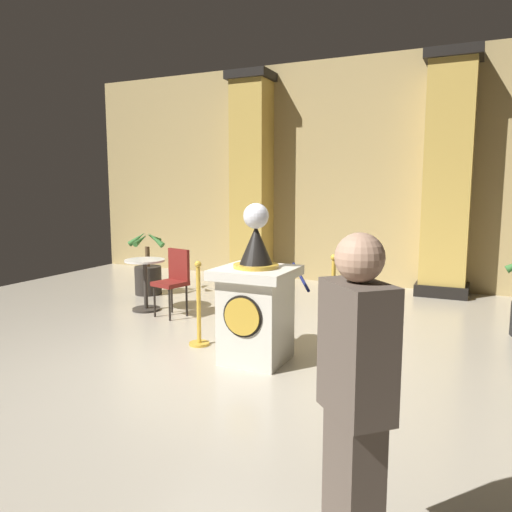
% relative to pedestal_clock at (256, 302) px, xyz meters
% --- Properties ---
extents(ground_plane, '(11.40, 11.40, 0.00)m').
position_rel_pedestal_clock_xyz_m(ground_plane, '(-0.28, -0.15, -0.64)').
color(ground_plane, '#B2A893').
extents(back_wall, '(11.40, 0.16, 4.20)m').
position_rel_pedestal_clock_xyz_m(back_wall, '(-0.28, 4.70, 1.45)').
color(back_wall, tan).
rests_on(back_wall, ground_plane).
extents(pedestal_clock, '(0.79, 0.79, 1.68)m').
position_rel_pedestal_clock_xyz_m(pedestal_clock, '(0.00, 0.00, 0.00)').
color(pedestal_clock, silver).
rests_on(pedestal_clock, ground_plane).
extents(stanchion_near, '(0.24, 0.24, 1.05)m').
position_rel_pedestal_clock_xyz_m(stanchion_near, '(0.53, 1.06, -0.28)').
color(stanchion_near, gold).
rests_on(stanchion_near, ground_plane).
extents(stanchion_far, '(0.24, 0.24, 1.00)m').
position_rel_pedestal_clock_xyz_m(stanchion_far, '(-0.83, 0.20, -0.30)').
color(stanchion_far, gold).
rests_on(stanchion_far, ground_plane).
extents(velvet_rope, '(1.15, 1.14, 0.22)m').
position_rel_pedestal_clock_xyz_m(velvet_rope, '(-0.15, 0.63, 0.14)').
color(velvet_rope, '#141947').
extents(column_left, '(0.84, 0.84, 4.03)m').
position_rel_pedestal_clock_xyz_m(column_left, '(-2.09, 4.37, 1.36)').
color(column_left, black).
rests_on(column_left, ground_plane).
extents(column_right, '(0.89, 0.89, 4.03)m').
position_rel_pedestal_clock_xyz_m(column_right, '(1.54, 4.37, 1.36)').
color(column_right, black).
rests_on(column_right, ground_plane).
extents(potted_palm_left, '(0.71, 0.72, 1.11)m').
position_rel_pedestal_clock_xyz_m(potted_palm_left, '(-3.08, 2.22, -0.31)').
color(potted_palm_left, '#2D2823').
rests_on(potted_palm_left, ground_plane).
extents(bystander_guest, '(0.41, 0.41, 1.65)m').
position_rel_pedestal_clock_xyz_m(bystander_guest, '(1.65, -2.48, 0.23)').
color(bystander_guest, brown).
rests_on(bystander_guest, ground_plane).
extents(cafe_table, '(0.60, 0.60, 0.77)m').
position_rel_pedestal_clock_xyz_m(cafe_table, '(-2.42, 1.28, -0.15)').
color(cafe_table, '#332D28').
rests_on(cafe_table, ground_plane).
extents(cafe_chair_red, '(0.49, 0.49, 0.96)m').
position_rel_pedestal_clock_xyz_m(cafe_chair_red, '(-1.85, 1.20, -0.07)').
color(cafe_chair_red, black).
rests_on(cafe_chair_red, ground_plane).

